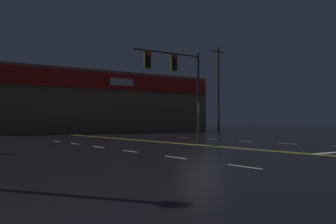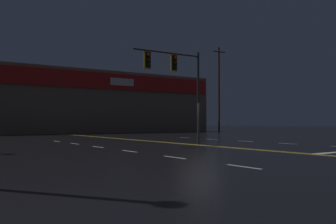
# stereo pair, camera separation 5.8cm
# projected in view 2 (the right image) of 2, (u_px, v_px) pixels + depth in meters

# --- Properties ---
(ground_plane) EXTENTS (200.00, 200.00, 0.00)m
(ground_plane) POSITION_uv_depth(u_px,v_px,m) (200.00, 145.00, 21.63)
(ground_plane) COLOR black
(road_markings) EXTENTS (16.43, 60.00, 0.01)m
(road_markings) POSITION_uv_depth(u_px,v_px,m) (233.00, 146.00, 20.99)
(road_markings) COLOR gold
(road_markings) RESTS_ON ground
(traffic_signal_median) EXTENTS (4.56, 0.36, 5.58)m
(traffic_signal_median) POSITION_uv_depth(u_px,v_px,m) (173.00, 72.00, 21.70)
(traffic_signal_median) COLOR #38383D
(traffic_signal_median) RESTS_ON ground
(building_backdrop) EXTENTS (41.92, 10.23, 7.67)m
(building_backdrop) POSITION_uv_depth(u_px,v_px,m) (50.00, 102.00, 46.39)
(building_backdrop) COLOR #7A6651
(building_backdrop) RESTS_ON ground
(utility_pole_row) EXTENTS (46.18, 0.26, 12.34)m
(utility_pole_row) POSITION_uv_depth(u_px,v_px,m) (58.00, 76.00, 39.44)
(utility_pole_row) COLOR #4C3828
(utility_pole_row) RESTS_ON ground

